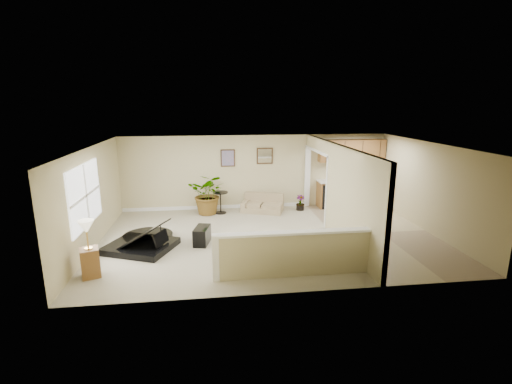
{
  "coord_description": "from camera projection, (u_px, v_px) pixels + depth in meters",
  "views": [
    {
      "loc": [
        -1.57,
        -9.34,
        3.59
      ],
      "look_at": [
        -0.33,
        0.4,
        1.18
      ],
      "focal_mm": 26.0,
      "sensor_mm": 36.0,
      "label": 1
    }
  ],
  "objects": [
    {
      "name": "left_window",
      "position": [
        85.0,
        195.0,
        8.67
      ],
      "size": [
        0.05,
        2.15,
        1.45
      ],
      "primitive_type": "cube",
      "color": "white",
      "rests_on": "left_wall"
    },
    {
      "name": "piano_bench",
      "position": [
        202.0,
        235.0,
        9.57
      ],
      "size": [
        0.47,
        0.72,
        0.44
      ],
      "primitive_type": "cube",
      "rotation": [
        0.0,
        0.0,
        -0.22
      ],
      "color": "black",
      "rests_on": "floor"
    },
    {
      "name": "kitchen_cabinets",
      "position": [
        348.0,
        182.0,
        12.87
      ],
      "size": [
        2.36,
        0.65,
        2.33
      ],
      "color": "olive",
      "rests_on": "floor"
    },
    {
      "name": "lamp_stand",
      "position": [
        89.0,
        253.0,
        7.69
      ],
      "size": [
        0.47,
        0.47,
        1.24
      ],
      "color": "olive",
      "rests_on": "floor"
    },
    {
      "name": "kitchen_vinyl",
      "position": [
        380.0,
        232.0,
        10.43
      ],
      "size": [
        2.7,
        6.0,
        0.01
      ],
      "primitive_type": "cube",
      "color": "tan",
      "rests_on": "floor"
    },
    {
      "name": "left_wall",
      "position": [
        92.0,
        198.0,
        9.2
      ],
      "size": [
        0.04,
        6.0,
        2.5
      ],
      "primitive_type": "cube",
      "color": "#C3B685",
      "rests_on": "floor"
    },
    {
      "name": "back_wall",
      "position": [
        256.0,
        172.0,
        12.64
      ],
      "size": [
        9.0,
        0.04,
        2.5
      ],
      "primitive_type": "cube",
      "color": "#C3B685",
      "rests_on": "floor"
    },
    {
      "name": "right_wall",
      "position": [
        430.0,
        188.0,
        10.3
      ],
      "size": [
        0.04,
        6.0,
        2.5
      ],
      "primitive_type": "cube",
      "color": "#C3B685",
      "rests_on": "floor"
    },
    {
      "name": "front_wall",
      "position": [
        297.0,
        231.0,
        6.86
      ],
      "size": [
        9.0,
        0.04,
        2.5
      ],
      "primitive_type": "cube",
      "color": "#C3B685",
      "rests_on": "floor"
    },
    {
      "name": "wall_art_left",
      "position": [
        228.0,
        158.0,
        12.38
      ],
      "size": [
        0.48,
        0.04,
        0.58
      ],
      "color": "#3E2816",
      "rests_on": "back_wall"
    },
    {
      "name": "floor",
      "position": [
        270.0,
        237.0,
        10.05
      ],
      "size": [
        9.0,
        9.0,
        0.0
      ],
      "primitive_type": "plane",
      "color": "tan",
      "rests_on": "ground"
    },
    {
      "name": "wall_mirror",
      "position": [
        265.0,
        156.0,
        12.52
      ],
      "size": [
        0.55,
        0.04,
        0.55
      ],
      "color": "#3E2816",
      "rests_on": "back_wall"
    },
    {
      "name": "loveseat",
      "position": [
        262.0,
        203.0,
        12.39
      ],
      "size": [
        1.58,
        1.18,
        0.76
      ],
      "rotation": [
        0.0,
        0.0,
        -0.35
      ],
      "color": "tan",
      "rests_on": "floor"
    },
    {
      "name": "palm_plant",
      "position": [
        209.0,
        194.0,
        12.01
      ],
      "size": [
        1.47,
        1.36,
        1.35
      ],
      "color": "black",
      "rests_on": "floor"
    },
    {
      "name": "interior_partition",
      "position": [
        333.0,
        190.0,
        10.22
      ],
      "size": [
        0.18,
        5.99,
        2.5
      ],
      "color": "#C3B685",
      "rests_on": "floor"
    },
    {
      "name": "pony_half_wall",
      "position": [
        291.0,
        253.0,
        7.72
      ],
      "size": [
        3.42,
        0.22,
        1.0
      ],
      "color": "#C3B685",
      "rests_on": "floor"
    },
    {
      "name": "accent_table",
      "position": [
        221.0,
        200.0,
        12.13
      ],
      "size": [
        0.5,
        0.5,
        0.72
      ],
      "color": "black",
      "rests_on": "floor"
    },
    {
      "name": "ceiling",
      "position": [
        271.0,
        145.0,
        9.45
      ],
      "size": [
        9.0,
        6.0,
        0.04
      ],
      "primitive_type": "cube",
      "color": "silver",
      "rests_on": "back_wall"
    },
    {
      "name": "piano",
      "position": [
        139.0,
        224.0,
        9.24
      ],
      "size": [
        2.18,
        2.13,
        1.45
      ],
      "rotation": [
        0.0,
        0.0,
        -0.4
      ],
      "color": "black",
      "rests_on": "floor"
    },
    {
      "name": "small_plant",
      "position": [
        300.0,
        204.0,
        12.54
      ],
      "size": [
        0.31,
        0.31,
        0.52
      ],
      "color": "black",
      "rests_on": "floor"
    }
  ]
}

